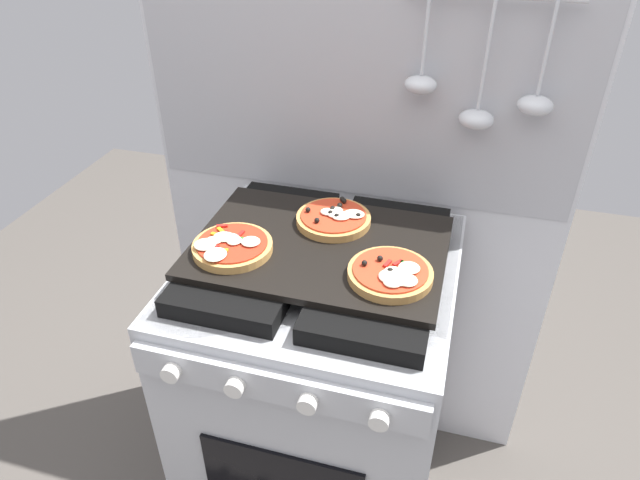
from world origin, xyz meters
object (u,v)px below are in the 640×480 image
at_px(pizza_right, 391,274).
at_px(pizza_center, 334,218).
at_px(stove, 320,391).
at_px(baking_tray, 320,247).
at_px(pizza_left, 231,246).

relative_size(pizza_right, pizza_center, 1.00).
bearing_deg(stove, baking_tray, 90.00).
relative_size(pizza_left, pizza_center, 1.00).
xyz_separation_m(baking_tray, pizza_left, (-0.17, -0.08, 0.02)).
bearing_deg(pizza_right, baking_tray, 154.49).
distance_m(pizza_left, pizza_right, 0.34).
bearing_deg(baking_tray, pizza_left, -156.01).
height_order(baking_tray, pizza_center, pizza_center).
bearing_deg(pizza_right, pizza_center, 133.14).
bearing_deg(stove, pizza_center, 84.88).
bearing_deg(pizza_center, pizza_right, -46.86).
height_order(stove, pizza_right, pizza_right).
bearing_deg(pizza_center, stove, -95.12).
distance_m(baking_tray, pizza_left, 0.19).
bearing_deg(pizza_center, baking_tray, -95.21).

